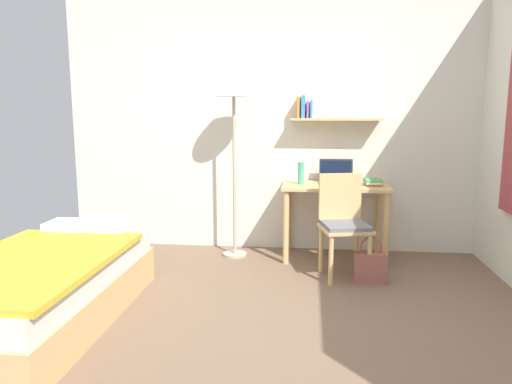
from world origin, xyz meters
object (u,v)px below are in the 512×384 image
(desk, at_px, (335,199))
(water_bottle, at_px, (301,173))
(laptop, at_px, (336,177))
(desk_chair, at_px, (343,221))
(bed, at_px, (42,288))
(handbag, at_px, (370,266))
(book_stack, at_px, (373,182))
(standing_lamp, at_px, (234,97))

(desk, distance_m, water_bottle, 0.42)
(laptop, bearing_deg, desk_chair, -86.40)
(bed, xyz_separation_m, desk, (2.06, 1.70, 0.36))
(desk_chair, distance_m, handbag, 0.45)
(bed, relative_size, book_stack, 8.18)
(water_bottle, height_order, book_stack, water_bottle)
(laptop, xyz_separation_m, handbag, (0.26, -0.77, -0.65))
(desk, xyz_separation_m, laptop, (0.01, 0.10, 0.20))
(bed, distance_m, book_stack, 3.01)
(desk_chair, xyz_separation_m, book_stack, (0.31, 0.52, 0.27))
(laptop, height_order, handbag, laptop)
(standing_lamp, bearing_deg, water_bottle, 0.52)
(standing_lamp, xyz_separation_m, water_bottle, (0.65, 0.01, -0.73))
(desk, height_order, desk_chair, desk_chair)
(desk_chair, bearing_deg, desk, 95.52)
(book_stack, bearing_deg, standing_lamp, -178.57)
(bed, bearing_deg, water_bottle, 44.22)
(laptop, distance_m, handbag, 1.05)
(handbag, bearing_deg, desk_chair, 144.68)
(desk_chair, bearing_deg, standing_lamp, 155.01)
(water_bottle, relative_size, handbag, 0.55)
(desk_chair, xyz_separation_m, handbag, (0.22, -0.16, -0.35))
(standing_lamp, xyz_separation_m, book_stack, (1.34, 0.03, -0.81))
(laptop, height_order, book_stack, laptop)
(desk, relative_size, handbag, 2.56)
(desk, distance_m, handbag, 0.86)
(water_bottle, distance_m, book_stack, 0.70)
(desk, bearing_deg, standing_lamp, -178.31)
(desk, xyz_separation_m, book_stack, (0.36, 0.00, 0.17))
(bed, height_order, water_bottle, water_bottle)
(desk, height_order, water_bottle, water_bottle)
(bed, bearing_deg, desk_chair, 29.46)
(desk_chair, distance_m, laptop, 0.68)
(standing_lamp, height_order, book_stack, standing_lamp)
(bed, xyz_separation_m, laptop, (2.07, 1.80, 0.56))
(bed, distance_m, water_bottle, 2.48)
(desk_chair, distance_m, water_bottle, 0.71)
(desk, relative_size, book_stack, 4.43)
(bed, xyz_separation_m, book_stack, (2.42, 1.71, 0.53))
(laptop, bearing_deg, handbag, -71.21)
(book_stack, bearing_deg, bed, -144.77)
(laptop, distance_m, water_bottle, 0.37)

